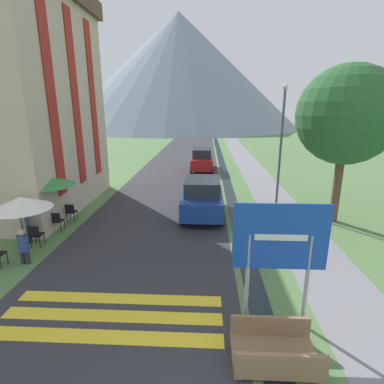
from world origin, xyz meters
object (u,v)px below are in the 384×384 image
Objects in this scene: cafe_umbrella_middle_green at (47,181)px; person_seated_far at (23,245)px; footbridge at (274,352)px; cafe_chair_middle at (57,220)px; hotel_building at (14,91)px; road_sign at (280,247)px; cafe_umbrella_front_white at (21,203)px; cafe_chair_near_left at (35,234)px; parked_car_near at (202,197)px; streetlamp at (281,138)px; tree_by_path at (347,116)px; cafe_chair_far_left at (71,211)px; parked_car_far at (202,159)px; person_seated_near at (26,226)px.

person_seated_far is at bearing -78.91° from cafe_umbrella_middle_green.
footbridge is 9.79m from cafe_chair_middle.
hotel_building is 6.89m from cafe_chair_middle.
footbridge is 8.19m from person_seated_far.
road_sign reaches higher than cafe_umbrella_front_white.
hotel_building is 7.62m from cafe_chair_near_left.
parked_car_near is at bearing -6.69° from hotel_building.
parked_car_near is at bearing -157.48° from streetlamp.
cafe_chair_near_left is 0.13× the size of tree_by_path.
cafe_umbrella_front_white is 1.73× the size of person_seated_far.
hotel_building is 14.21m from road_sign.
cafe_chair_far_left is 3.75m from person_seated_far.
parked_car_far is 15.39m from person_seated_near.
tree_by_path is (14.95, -1.45, -1.09)m from hotel_building.
hotel_building is 8.39× the size of person_seated_near.
cafe_chair_middle is 2.46m from cafe_umbrella_front_white.
parked_car_near is at bearing 26.78° from person_seated_near.
parked_car_near is (-1.82, 7.37, -1.10)m from road_sign.
parked_car_far is 16.51m from person_seated_far.
cafe_umbrella_middle_green reaches higher than cafe_chair_far_left.
person_seated_near is (-0.73, -2.20, 0.19)m from cafe_chair_far_left.
parked_car_far is at bearing 70.36° from person_seated_far.
parked_car_near is 6.70m from cafe_umbrella_middle_green.
cafe_chair_far_left is at bearing 135.42° from footbridge.
person_seated_far is at bearing -61.21° from hotel_building.
person_seated_far is at bearing -66.95° from cafe_umbrella_front_white.
tree_by_path reaches higher than cafe_umbrella_middle_green.
cafe_chair_middle is at bearing 146.47° from road_sign.
road_sign is 9.84m from cafe_umbrella_middle_green.
road_sign is 7.67m from parked_car_near.
cafe_chair_near_left is 0.14× the size of streetlamp.
road_sign is 9.31m from streetlamp.
tree_by_path is (2.11, -1.99, 1.12)m from streetlamp.
cafe_umbrella_middle_green is (-0.48, -0.74, 1.56)m from cafe_chair_far_left.
person_seated_far is (0.26, -0.61, -1.23)m from cafe_umbrella_front_white.
cafe_chair_middle is 10.93m from streetlamp.
road_sign is 9.41m from person_seated_near.
cafe_chair_far_left is at bearing -34.64° from hotel_building.
cafe_umbrella_middle_green reaches higher than person_seated_near.
road_sign is 8.07m from person_seated_far.
tree_by_path is (12.00, 3.25, 4.13)m from cafe_chair_near_left.
parked_car_far reaches higher than cafe_chair_far_left.
road_sign is 0.70× the size of parked_car_far.
parked_car_far is 5.10× the size of cafe_chair_far_left.
person_seated_near is at bearing -61.09° from hotel_building.
hotel_building is 8.44m from person_seated_far.
footbridge is 10.81m from streetlamp.
road_sign is 2.48× the size of person_seated_far.
parked_car_far is 13.09m from cafe_chair_far_left.
cafe_chair_middle and cafe_chair_far_left have the same top height.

